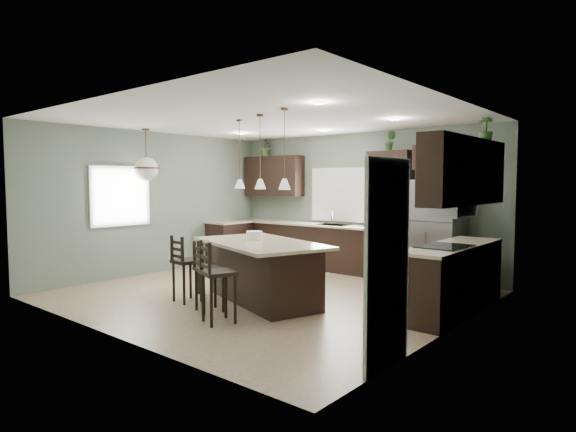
% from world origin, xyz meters
% --- Properties ---
extents(ground, '(6.00, 6.00, 0.00)m').
position_xyz_m(ground, '(0.00, 0.00, 0.00)').
color(ground, '#9E8466').
rests_on(ground, ground).
extents(pantry_door, '(0.04, 0.82, 2.04)m').
position_xyz_m(pantry_door, '(2.98, -1.55, 1.02)').
color(pantry_door, white).
rests_on(pantry_door, ground).
extents(window_back, '(1.35, 0.02, 1.00)m').
position_xyz_m(window_back, '(-0.40, 2.73, 1.55)').
color(window_back, white).
rests_on(window_back, room_shell).
extents(window_left, '(0.02, 1.10, 1.00)m').
position_xyz_m(window_left, '(-2.98, -0.80, 1.55)').
color(window_left, white).
rests_on(window_left, room_shell).
extents(left_return_cabs, '(0.60, 0.90, 0.90)m').
position_xyz_m(left_return_cabs, '(-2.70, 1.70, 0.45)').
color(left_return_cabs, black).
rests_on(left_return_cabs, ground).
extents(left_return_countertop, '(0.66, 0.96, 0.04)m').
position_xyz_m(left_return_countertop, '(-2.68, 1.70, 0.92)').
color(left_return_countertop, beige).
rests_on(left_return_countertop, left_return_cabs).
extents(back_lower_cabs, '(4.20, 0.60, 0.90)m').
position_xyz_m(back_lower_cabs, '(-0.85, 2.45, 0.45)').
color(back_lower_cabs, black).
rests_on(back_lower_cabs, ground).
extents(back_countertop, '(4.20, 0.66, 0.04)m').
position_xyz_m(back_countertop, '(-0.85, 2.43, 0.92)').
color(back_countertop, beige).
rests_on(back_countertop, back_lower_cabs).
extents(sink_inset, '(0.70, 0.45, 0.01)m').
position_xyz_m(sink_inset, '(-0.40, 2.43, 0.94)').
color(sink_inset, gray).
rests_on(sink_inset, back_countertop).
extents(faucet, '(0.02, 0.02, 0.28)m').
position_xyz_m(faucet, '(-0.40, 2.40, 1.08)').
color(faucet, silver).
rests_on(faucet, back_countertop).
extents(back_upper_left, '(1.55, 0.34, 0.90)m').
position_xyz_m(back_upper_left, '(-2.15, 2.58, 1.95)').
color(back_upper_left, black).
rests_on(back_upper_left, room_shell).
extents(back_upper_right, '(0.85, 0.34, 0.90)m').
position_xyz_m(back_upper_right, '(0.80, 2.58, 1.95)').
color(back_upper_right, black).
rests_on(back_upper_right, room_shell).
extents(fridge_header, '(1.05, 0.34, 0.45)m').
position_xyz_m(fridge_header, '(1.85, 2.58, 2.25)').
color(fridge_header, black).
rests_on(fridge_header, room_shell).
extents(right_lower_cabs, '(0.60, 2.35, 0.90)m').
position_xyz_m(right_lower_cabs, '(2.70, 0.87, 0.45)').
color(right_lower_cabs, black).
rests_on(right_lower_cabs, ground).
extents(right_countertop, '(0.66, 2.35, 0.04)m').
position_xyz_m(right_countertop, '(2.68, 0.87, 0.92)').
color(right_countertop, beige).
rests_on(right_countertop, right_lower_cabs).
extents(cooktop, '(0.58, 0.75, 0.02)m').
position_xyz_m(cooktop, '(2.68, 0.60, 0.94)').
color(cooktop, black).
rests_on(cooktop, right_countertop).
extents(wall_oven_front, '(0.01, 0.72, 0.60)m').
position_xyz_m(wall_oven_front, '(2.40, 0.60, 0.45)').
color(wall_oven_front, gray).
rests_on(wall_oven_front, right_lower_cabs).
extents(right_upper_cabs, '(0.34, 2.35, 0.90)m').
position_xyz_m(right_upper_cabs, '(2.83, 0.87, 1.95)').
color(right_upper_cabs, black).
rests_on(right_upper_cabs, room_shell).
extents(microwave, '(0.40, 0.75, 0.40)m').
position_xyz_m(microwave, '(2.78, 0.60, 1.55)').
color(microwave, gray).
rests_on(microwave, right_upper_cabs).
extents(refrigerator, '(0.90, 0.74, 1.85)m').
position_xyz_m(refrigerator, '(1.81, 2.33, 0.93)').
color(refrigerator, gray).
rests_on(refrigerator, ground).
extents(kitchen_island, '(2.50, 1.91, 0.92)m').
position_xyz_m(kitchen_island, '(0.31, -0.50, 0.46)').
color(kitchen_island, black).
rests_on(kitchen_island, ground).
extents(serving_dish, '(0.24, 0.24, 0.14)m').
position_xyz_m(serving_dish, '(0.12, -0.43, 0.99)').
color(serving_dish, silver).
rests_on(serving_dish, kitchen_island).
extents(bar_stool_left, '(0.42, 0.42, 1.01)m').
position_xyz_m(bar_stool_left, '(-0.59, -1.15, 0.51)').
color(bar_stool_left, black).
rests_on(bar_stool_left, ground).
extents(bar_stool_center, '(0.46, 0.46, 0.99)m').
position_xyz_m(bar_stool_center, '(0.09, -1.30, 0.49)').
color(bar_stool_center, black).
rests_on(bar_stool_center, ground).
extents(bar_stool_right, '(0.51, 0.51, 1.07)m').
position_xyz_m(bar_stool_right, '(0.61, -1.59, 0.53)').
color(bar_stool_right, black).
rests_on(bar_stool_right, ground).
extents(pendant_left, '(0.17, 0.17, 1.10)m').
position_xyz_m(pendant_left, '(-0.35, -0.27, 2.25)').
color(pendant_left, white).
rests_on(pendant_left, room_shell).
extents(pendant_center, '(0.17, 0.17, 1.10)m').
position_xyz_m(pendant_center, '(0.31, -0.50, 2.25)').
color(pendant_center, silver).
rests_on(pendant_center, room_shell).
extents(pendant_right, '(0.17, 0.17, 1.10)m').
position_xyz_m(pendant_right, '(0.98, -0.72, 2.25)').
color(pendant_right, white).
rests_on(pendant_right, room_shell).
extents(chandelier, '(0.48, 0.48, 0.97)m').
position_xyz_m(chandelier, '(-2.60, -0.48, 2.32)').
color(chandelier, beige).
rests_on(chandelier, room_shell).
extents(plant_back_left, '(0.39, 0.35, 0.39)m').
position_xyz_m(plant_back_left, '(-2.35, 2.55, 2.59)').
color(plant_back_left, '#335424').
rests_on(plant_back_left, back_upper_left).
extents(plant_back_right, '(0.24, 0.22, 0.36)m').
position_xyz_m(plant_back_right, '(0.81, 2.55, 2.58)').
color(plant_back_right, '#2D5726').
rests_on(plant_back_right, back_upper_right).
extents(plant_right_wall, '(0.24, 0.24, 0.39)m').
position_xyz_m(plant_right_wall, '(2.80, 1.77, 2.59)').
color(plant_right_wall, '#345927').
rests_on(plant_right_wall, right_upper_cabs).
extents(room_shell, '(6.00, 6.00, 6.00)m').
position_xyz_m(room_shell, '(0.00, 0.00, 1.70)').
color(room_shell, slate).
rests_on(room_shell, ground).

